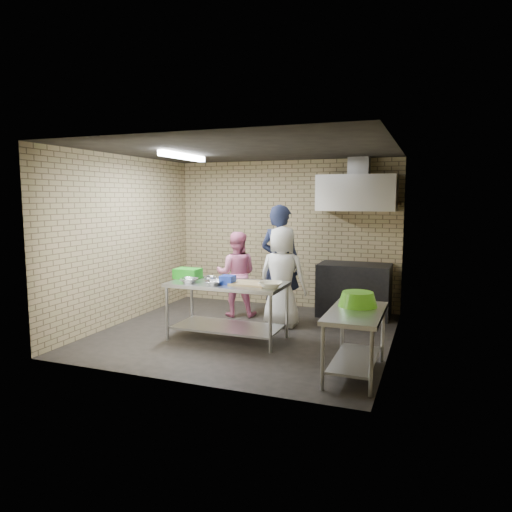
{
  "coord_description": "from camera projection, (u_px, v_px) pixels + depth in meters",
  "views": [
    {
      "loc": [
        2.59,
        -6.36,
        2.02
      ],
      "look_at": [
        0.1,
        0.2,
        1.15
      ],
      "focal_mm": 33.07,
      "sensor_mm": 36.0,
      "label": 1
    }
  ],
  "objects": [
    {
      "name": "floor",
      "position": [
        245.0,
        333.0,
        7.06
      ],
      "size": [
        4.2,
        4.2,
        0.0
      ],
      "primitive_type": "plane",
      "color": "black",
      "rests_on": "ground"
    },
    {
      "name": "ceiling",
      "position": [
        245.0,
        150.0,
        6.73
      ],
      "size": [
        4.2,
        4.2,
        0.0
      ],
      "primitive_type": "plane",
      "rotation": [
        3.14,
        0.0,
        0.0
      ],
      "color": "black",
      "rests_on": "ground"
    },
    {
      "name": "back_wall",
      "position": [
        285.0,
        234.0,
        8.75
      ],
      "size": [
        4.2,
        0.06,
        2.7
      ],
      "primitive_type": "cube",
      "color": "tan",
      "rests_on": "ground"
    },
    {
      "name": "front_wall",
      "position": [
        174.0,
        261.0,
        5.04
      ],
      "size": [
        4.2,
        0.06,
        2.7
      ],
      "primitive_type": "cube",
      "color": "tan",
      "rests_on": "ground"
    },
    {
      "name": "left_wall",
      "position": [
        125.0,
        239.0,
        7.63
      ],
      "size": [
        0.06,
        4.0,
        2.7
      ],
      "primitive_type": "cube",
      "color": "tan",
      "rests_on": "ground"
    },
    {
      "name": "right_wall",
      "position": [
        393.0,
        249.0,
        6.16
      ],
      "size": [
        0.06,
        4.0,
        2.7
      ],
      "primitive_type": "cube",
      "color": "tan",
      "rests_on": "ground"
    },
    {
      "name": "prep_table",
      "position": [
        228.0,
        311.0,
        6.73
      ],
      "size": [
        1.65,
        0.82,
        0.82
      ],
      "primitive_type": "cube",
      "color": "#B2B5B9",
      "rests_on": "floor"
    },
    {
      "name": "side_counter",
      "position": [
        355.0,
        343.0,
        5.36
      ],
      "size": [
        0.6,
        1.2,
        0.75
      ],
      "primitive_type": "cube",
      "color": "silver",
      "rests_on": "floor"
    },
    {
      "name": "stove",
      "position": [
        354.0,
        290.0,
        8.06
      ],
      "size": [
        1.2,
        0.7,
        0.9
      ],
      "primitive_type": "cube",
      "color": "black",
      "rests_on": "floor"
    },
    {
      "name": "range_hood",
      "position": [
        357.0,
        193.0,
        7.91
      ],
      "size": [
        1.3,
        0.6,
        0.6
      ],
      "primitive_type": "cube",
      "color": "silver",
      "rests_on": "back_wall"
    },
    {
      "name": "hood_duct",
      "position": [
        359.0,
        166.0,
        7.99
      ],
      "size": [
        0.35,
        0.3,
        0.3
      ],
      "primitive_type": "cube",
      "color": "#A5A8AD",
      "rests_on": "back_wall"
    },
    {
      "name": "wall_shelf",
      "position": [
        376.0,
        204.0,
        8.0
      ],
      "size": [
        0.8,
        0.2,
        0.04
      ],
      "primitive_type": "cube",
      "color": "#3F2B19",
      "rests_on": "back_wall"
    },
    {
      "name": "fluorescent_fixture",
      "position": [
        183.0,
        156.0,
        7.09
      ],
      "size": [
        0.1,
        1.25,
        0.08
      ],
      "primitive_type": "cube",
      "color": "white",
      "rests_on": "ceiling"
    },
    {
      "name": "green_crate",
      "position": [
        188.0,
        273.0,
        7.03
      ],
      "size": [
        0.37,
        0.27,
        0.15
      ],
      "primitive_type": "cube",
      "color": "green",
      "rests_on": "prep_table"
    },
    {
      "name": "blue_tub",
      "position": [
        228.0,
        280.0,
        6.56
      ],
      "size": [
        0.18,
        0.18,
        0.12
      ],
      "primitive_type": "cube",
      "color": "#1A39C4",
      "rests_on": "prep_table"
    },
    {
      "name": "cutting_board",
      "position": [
        250.0,
        283.0,
        6.53
      ],
      "size": [
        0.5,
        0.38,
        0.03
      ],
      "primitive_type": "cube",
      "color": "tan",
      "rests_on": "prep_table"
    },
    {
      "name": "mixing_bowl_a",
      "position": [
        189.0,
        280.0,
        6.66
      ],
      "size": [
        0.3,
        0.3,
        0.06
      ],
      "primitive_type": "imported",
      "rotation": [
        0.0,
        0.0,
        0.17
      ],
      "color": "silver",
      "rests_on": "prep_table"
    },
    {
      "name": "mixing_bowl_b",
      "position": [
        210.0,
        279.0,
        6.82
      ],
      "size": [
        0.23,
        0.23,
        0.06
      ],
      "primitive_type": "imported",
      "rotation": [
        0.0,
        0.0,
        0.17
      ],
      "color": "silver",
      "rests_on": "prep_table"
    },
    {
      "name": "mixing_bowl_c",
      "position": [
        214.0,
        283.0,
        6.5
      ],
      "size": [
        0.27,
        0.27,
        0.06
      ],
      "primitive_type": "imported",
      "rotation": [
        0.0,
        0.0,
        0.17
      ],
      "color": "#B1B4B8",
      "rests_on": "prep_table"
    },
    {
      "name": "ceramic_bowl",
      "position": [
        271.0,
        285.0,
        6.29
      ],
      "size": [
        0.37,
        0.37,
        0.08
      ],
      "primitive_type": "imported",
      "rotation": [
        0.0,
        0.0,
        0.17
      ],
      "color": "beige",
      "rests_on": "prep_table"
    },
    {
      "name": "green_basin",
      "position": [
        358.0,
        299.0,
        5.54
      ],
      "size": [
        0.46,
        0.46,
        0.17
      ],
      "primitive_type": null,
      "color": "#59C626",
      "rests_on": "side_counter"
    },
    {
      "name": "bottle_green",
      "position": [
        386.0,
        198.0,
        7.93
      ],
      "size": [
        0.06,
        0.06,
        0.15
      ],
      "primitive_type": "cylinder",
      "color": "green",
      "rests_on": "wall_shelf"
    },
    {
      "name": "man_navy",
      "position": [
        280.0,
        265.0,
        7.54
      ],
      "size": [
        0.78,
        0.6,
        1.91
      ],
      "primitive_type": "imported",
      "rotation": [
        0.0,
        0.0,
        2.92
      ],
      "color": "black",
      "rests_on": "floor"
    },
    {
      "name": "woman_pink",
      "position": [
        236.0,
        274.0,
        8.05
      ],
      "size": [
        0.83,
        0.72,
        1.45
      ],
      "primitive_type": "imported",
      "rotation": [
        0.0,
        0.0,
        3.41
      ],
      "color": "pink",
      "rests_on": "floor"
    },
    {
      "name": "woman_white",
      "position": [
        282.0,
        276.0,
        7.4
      ],
      "size": [
        0.8,
        0.54,
        1.58
      ],
      "primitive_type": "imported",
      "rotation": [
        0.0,
        0.0,
        3.09
      ],
      "color": "silver",
      "rests_on": "floor"
    }
  ]
}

